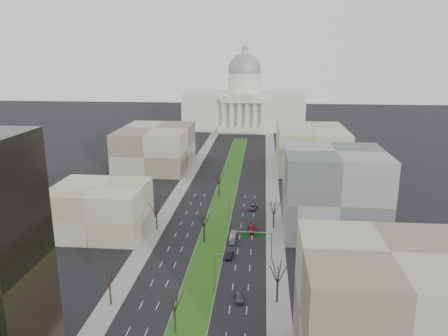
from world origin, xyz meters
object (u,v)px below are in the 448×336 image
Objects in this scene: car_black at (229,255)px; box_van at (233,237)px; car_grey_far at (253,207)px; car_red at (252,229)px; car_grey_near at (239,297)px.

car_black is 10.69m from box_van.
car_grey_far is 26.02m from box_van.
box_van is at bearing -91.94° from car_grey_far.
car_grey_far is at bearing 78.54° from box_van.
car_red is (5.23, 17.43, 0.04)m from car_black.
car_grey_far is at bearing 90.10° from car_black.
box_van is at bearing 97.80° from car_black.
car_red is 1.08× the size of car_grey_far.
car_black is 0.90× the size of car_grey_far.
box_van is (-3.54, 30.15, 0.21)m from car_grey_near.
car_red reaches higher than car_grey_far.
car_grey_near is at bearing -99.53° from car_red.
box_van is (0.04, 10.69, 0.21)m from car_black.
car_black is at bearing -113.68° from car_red.
car_grey_near reaches higher than car_black.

